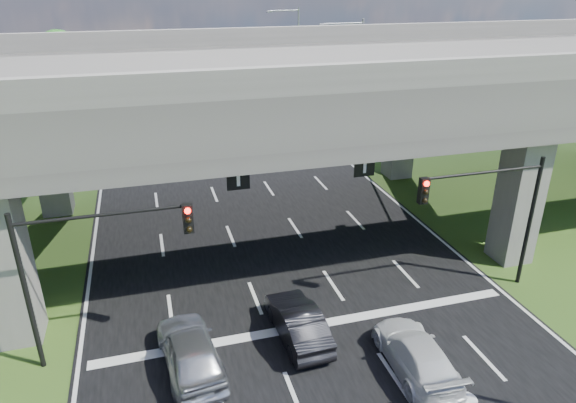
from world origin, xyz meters
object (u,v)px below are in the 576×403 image
streetlight_far (355,77)px  car_white (416,354)px  streetlight_beyond (295,50)px  car_silver (190,350)px  car_dark (298,322)px  signal_right (491,204)px  signal_left (90,256)px

streetlight_far → car_white: (-7.44, -23.85, -5.16)m
streetlight_far → streetlight_beyond: 16.00m
streetlight_far → car_silver: size_ratio=2.17×
streetlight_far → car_silver: bearing=-124.7°
streetlight_far → car_silver: (-15.00, -21.64, -5.03)m
car_silver → car_dark: (4.11, 0.64, -0.09)m
signal_right → signal_left: 15.65m
signal_right → streetlight_beyond: size_ratio=0.60×
streetlight_far → car_silver: 26.81m
signal_left → streetlight_beyond: bearing=63.6°
signal_left → streetlight_beyond: size_ratio=0.60×
car_dark → car_white: (3.46, -2.85, -0.03)m
streetlight_far → car_dark: bearing=-117.4°
signal_right → car_silver: 13.27m
car_white → signal_right: bearing=-140.6°
signal_right → streetlight_far: (2.27, 20.06, 1.66)m
car_dark → signal_left: bearing=-10.1°
car_silver → car_white: 7.89m
signal_left → car_dark: bearing=-7.6°
car_white → streetlight_far: bearing=-104.2°
signal_left → car_dark: signal_left is taller
car_white → car_silver: bearing=-13.2°
car_silver → car_white: car_silver is taller
signal_left → car_white: bearing=-19.9°
signal_left → car_white: size_ratio=1.32×
signal_right → signal_left: (-15.65, 0.00, 0.00)m
streetlight_beyond → car_white: streetlight_beyond is taller
streetlight_beyond → car_dark: bearing=-106.4°
car_silver → car_dark: bearing=-177.4°
car_white → streetlight_beyond: bearing=-97.5°
streetlight_far → signal_left: bearing=-131.8°
car_silver → car_dark: 4.16m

